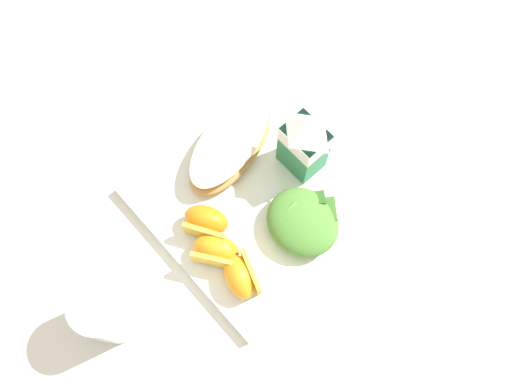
% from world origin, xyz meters
% --- Properties ---
extents(ground, '(3.00, 3.00, 0.00)m').
position_xyz_m(ground, '(0.00, 0.00, 0.00)').
color(ground, beige).
extents(white_plate, '(0.28, 0.28, 0.02)m').
position_xyz_m(white_plate, '(0.00, 0.00, 0.01)').
color(white_plate, white).
rests_on(white_plate, ground).
extents(cheesy_pizza_bread, '(0.12, 0.19, 0.04)m').
position_xyz_m(cheesy_pizza_bread, '(-0.07, 0.02, 0.03)').
color(cheesy_pizza_bread, tan).
rests_on(cheesy_pizza_bread, white_plate).
extents(green_salad_pile, '(0.10, 0.10, 0.04)m').
position_xyz_m(green_salad_pile, '(0.07, 0.01, 0.04)').
color(green_salad_pile, '#4C8433').
rests_on(green_salad_pile, white_plate).
extents(milk_carton, '(0.06, 0.04, 0.11)m').
position_xyz_m(milk_carton, '(0.01, 0.08, 0.08)').
color(milk_carton, '#2D8451').
rests_on(milk_carton, white_plate).
extents(orange_wedge_front, '(0.07, 0.06, 0.04)m').
position_xyz_m(orange_wedge_front, '(-0.01, -0.08, 0.04)').
color(orange_wedge_front, orange).
rests_on(orange_wedge_front, white_plate).
extents(orange_wedge_middle, '(0.07, 0.06, 0.04)m').
position_xyz_m(orange_wedge_middle, '(0.03, -0.09, 0.04)').
color(orange_wedge_middle, orange).
rests_on(orange_wedge_middle, white_plate).
extents(orange_wedge_rear, '(0.07, 0.05, 0.04)m').
position_xyz_m(orange_wedge_rear, '(0.07, -0.09, 0.04)').
color(orange_wedge_rear, orange).
rests_on(orange_wedge_rear, white_plate).
extents(drinking_clear_cup, '(0.07, 0.07, 0.10)m').
position_xyz_m(drinking_clear_cup, '(0.00, -0.24, 0.05)').
color(drinking_clear_cup, silver).
rests_on(drinking_clear_cup, ground).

